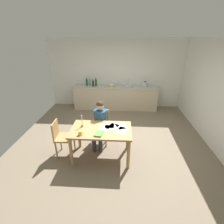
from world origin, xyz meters
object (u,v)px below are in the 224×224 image
Objects in this scene: wine_glass_by_kettle at (115,82)px; bottle_vinegar at (90,82)px; candlestick at (82,123)px; sink_unit at (128,86)px; coffee_mug at (80,133)px; book_magazine at (99,133)px; wine_glass_back_left at (111,82)px; wine_glass_back_right at (108,82)px; dining_table at (101,133)px; bottle_sauce at (96,83)px; mixing_bowl at (111,85)px; teacup_on_counter at (111,86)px; bottle_oil at (87,82)px; chair_side_empty at (62,137)px; bottle_wine_red at (93,83)px; wine_glass_near_sink at (117,82)px; person_seated at (100,121)px; stovetop_kettle at (145,84)px; chair_at_table at (101,125)px.

bottle_vinegar is at bearing -175.83° from wine_glass_by_kettle.
sink_unit reaches higher than candlestick.
coffee_mug is 0.46× the size of book_magazine.
wine_glass_back_left is 0.12m from wine_glass_back_right.
book_magazine is 1.58× the size of wine_glass_back_right.
bottle_vinegar is at bearing 104.75° from dining_table.
bottle_sauce is 1.31× the size of mixing_bowl.
teacup_on_counter reaches higher than coffee_mug.
bottle_sauce is at bearing -6.06° from bottle_oil.
chair_side_empty is at bearing -105.22° from wine_glass_back_right.
coffee_mug is at bearing -29.07° from chair_side_empty.
wine_glass_near_sink is (0.91, 0.21, -0.00)m from bottle_wine_red.
wine_glass_by_kettle reaches higher than dining_table.
person_seated reaches higher than wine_glass_back_left.
wine_glass_near_sink is at bearing 0.00° from wine_glass_back_left.
wine_glass_back_right is (-1.39, 0.15, 0.01)m from stovetop_kettle.
mixing_bowl is at bearing 0.37° from bottle_sauce.
bottle_wine_red is (-0.64, 3.11, 0.25)m from book_magazine.
chair_side_empty is 2.99m from bottle_oil.
mixing_bowl is (0.47, 2.85, 0.12)m from candlestick.
wine_glass_by_kettle is (0.81, 0.21, -0.00)m from bottle_wine_red.
wine_glass_back_left reaches higher than coffee_mug.
bottle_vinegar is (-0.37, 2.95, 0.18)m from candlestick.
chair_at_table is 4.04× the size of stovetop_kettle.
sink_unit is 1.64× the size of stovetop_kettle.
chair_at_table is at bearing 35.73° from chair_side_empty.
teacup_on_counter reaches higher than book_magazine.
chair_side_empty is 3.84× the size of mixing_bowl.
coffee_mug reaches higher than dining_table.
book_magazine is (0.08, -0.70, 0.09)m from person_seated.
person_seated is 0.55m from candlestick.
stovetop_kettle is (1.32, 3.17, 0.23)m from book_magazine.
wine_glass_back_right is at bearing 91.69° from dining_table.
wine_glass_near_sink is 1.00× the size of wine_glass_back_right.
coffee_mug is 3.44m from wine_glass_near_sink.
bottle_oil reaches higher than chair_at_table.
sink_unit reaches higher than teacup_on_counter.
bottle_wine_red is at bearing -163.13° from bottle_sauce.
bottle_sauce is at bearing -178.48° from sink_unit.
wine_glass_near_sink is at bearing 85.21° from dining_table.
chair_side_empty is at bearing -109.08° from teacup_on_counter.
candlestick is 3.11m from wine_glass_near_sink.
chair_side_empty is (-0.85, -0.61, -0.01)m from chair_at_table.
candlestick reaches higher than chair_at_table.
teacup_on_counter is at bearing 99.18° from book_magazine.
wine_glass_back_left is at bearing 87.55° from chair_at_table.
mixing_bowl is at bearing 99.07° from book_magazine.
sink_unit reaches higher than coffee_mug.
mixing_bowl is at bearing -178.89° from stovetop_kettle.
bottle_oil is at bearing 115.77° from book_magazine.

